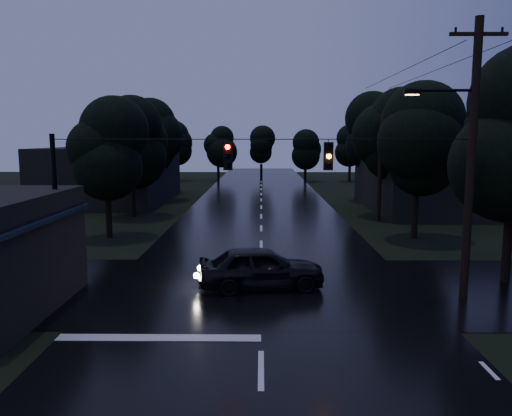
{
  "coord_description": "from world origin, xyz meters",
  "views": [
    {
      "loc": [
        -0.0,
        -6.93,
        5.84
      ],
      "look_at": [
        -0.23,
        14.71,
        2.8
      ],
      "focal_mm": 35.0,
      "sensor_mm": 36.0,
      "label": 1
    }
  ],
  "objects": [
    {
      "name": "tree_left_b",
      "position": [
        -9.6,
        30.0,
        5.62
      ],
      "size": [
        4.2,
        4.2,
        8.85
      ],
      "color": "black",
      "rests_on": "ground"
    },
    {
      "name": "tree_right_b",
      "position": [
        9.6,
        30.0,
        5.99
      ],
      "size": [
        4.48,
        4.48,
        9.44
      ],
      "color": "black",
      "rests_on": "ground"
    },
    {
      "name": "main_road",
      "position": [
        0.0,
        30.0,
        0.0
      ],
      "size": [
        12.0,
        120.0,
        0.02
      ],
      "primitive_type": "cube",
      "color": "black",
      "rests_on": "ground"
    },
    {
      "name": "car",
      "position": [
        -0.0,
        12.01,
        0.84
      ],
      "size": [
        5.13,
        2.62,
        1.67
      ],
      "primitive_type": "imported",
      "rotation": [
        0.0,
        0.0,
        1.71
      ],
      "color": "black",
      "rests_on": "ground"
    },
    {
      "name": "tree_right_a",
      "position": [
        9.0,
        22.0,
        5.62
      ],
      "size": [
        4.2,
        4.2,
        8.85
      ],
      "color": "black",
      "rests_on": "ground"
    },
    {
      "name": "building_far_right",
      "position": [
        14.0,
        34.0,
        2.2
      ],
      "size": [
        10.0,
        14.0,
        4.4
      ],
      "primitive_type": "cube",
      "color": "black",
      "rests_on": "ground"
    },
    {
      "name": "span_signals",
      "position": [
        0.56,
        10.99,
        5.24
      ],
      "size": [
        15.0,
        0.37,
        1.12
      ],
      "color": "black",
      "rests_on": "ground"
    },
    {
      "name": "tree_right_c",
      "position": [
        10.2,
        40.0,
        6.37
      ],
      "size": [
        4.76,
        4.76,
        10.03
      ],
      "color": "black",
      "rests_on": "ground"
    },
    {
      "name": "tree_left_c",
      "position": [
        -10.2,
        40.0,
        5.99
      ],
      "size": [
        4.48,
        4.48,
        9.44
      ],
      "color": "black",
      "rests_on": "ground"
    },
    {
      "name": "tree_left_a",
      "position": [
        -9.0,
        22.0,
        5.24
      ],
      "size": [
        3.92,
        3.92,
        8.26
      ],
      "color": "black",
      "rests_on": "ground"
    },
    {
      "name": "anchor_pole_left",
      "position": [
        -7.5,
        11.0,
        3.0
      ],
      "size": [
        0.18,
        0.18,
        6.0
      ],
      "primitive_type": "cylinder",
      "color": "black",
      "rests_on": "ground"
    },
    {
      "name": "utility_pole_main",
      "position": [
        7.41,
        11.0,
        5.26
      ],
      "size": [
        3.5,
        0.3,
        10.0
      ],
      "color": "black",
      "rests_on": "ground"
    },
    {
      "name": "cross_street",
      "position": [
        0.0,
        12.0,
        0.0
      ],
      "size": [
        60.0,
        9.0,
        0.02
      ],
      "primitive_type": "cube",
      "color": "black",
      "rests_on": "ground"
    },
    {
      "name": "utility_pole_far",
      "position": [
        8.3,
        28.0,
        3.88
      ],
      "size": [
        2.0,
        0.3,
        7.5
      ],
      "color": "black",
      "rests_on": "ground"
    },
    {
      "name": "building_far_left",
      "position": [
        -14.0,
        40.0,
        2.5
      ],
      "size": [
        10.0,
        16.0,
        5.0
      ],
      "primitive_type": "cube",
      "color": "black",
      "rests_on": "ground"
    }
  ]
}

